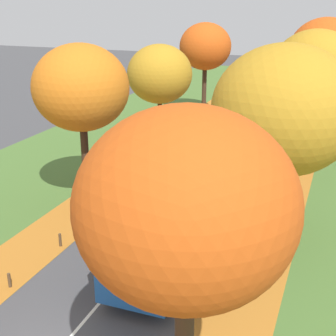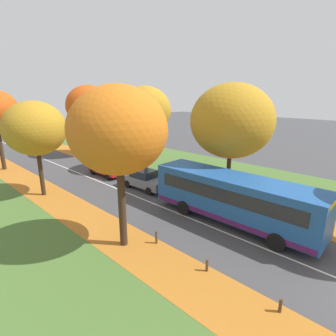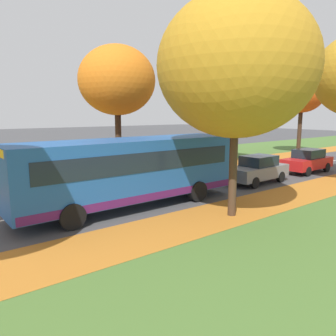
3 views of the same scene
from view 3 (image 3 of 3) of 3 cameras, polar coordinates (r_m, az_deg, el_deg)
name	(u,v)px [view 3 (image 3 of 3)]	position (r m, az deg, el deg)	size (l,w,h in m)	color
grass_verge_left	(183,158)	(30.04, 2.66, 1.72)	(12.00, 90.00, 0.01)	#476B2D
leaf_litter_left	(160,172)	(22.79, -1.34, -0.76)	(2.80, 60.00, 0.00)	#B26B23
leaf_litter_right	(275,199)	(16.49, 18.10, -5.23)	(2.80, 60.00, 0.00)	#B26B23
road_centre_line	(269,172)	(23.88, 17.11, -0.72)	(0.12, 80.00, 0.01)	silver
tree_left_near	(117,81)	(20.95, -8.88, 14.78)	(4.71, 4.71, 8.18)	#382619
tree_left_mid	(230,99)	(27.47, 10.73, 11.78)	(4.47, 4.47, 7.26)	#382619
tree_left_far	(302,92)	(35.97, 22.31, 12.10)	(4.52, 4.52, 8.20)	#382619
tree_right_near	(236,66)	(13.10, 11.84, 16.96)	(6.01, 6.01, 8.53)	#422D1E
bollard_third	(56,186)	(18.30, -18.89, -2.91)	(0.12, 0.12, 0.60)	#4C3823
bollard_fourth	(112,177)	(19.55, -9.75, -1.57)	(0.12, 0.12, 0.73)	#4C3823
bus	(131,169)	(14.30, -6.46, -0.10)	(2.75, 10.43, 2.98)	#1E5199
car_grey_lead	(257,169)	(19.97, 15.30, -0.23)	(1.91, 4.26, 1.62)	slate
car_red_following	(307,161)	(24.67, 23.08, 1.15)	(1.85, 4.23, 1.62)	#B21919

